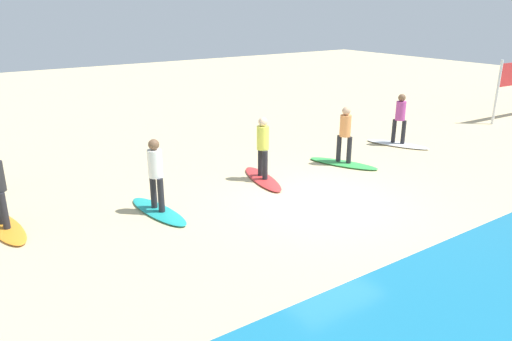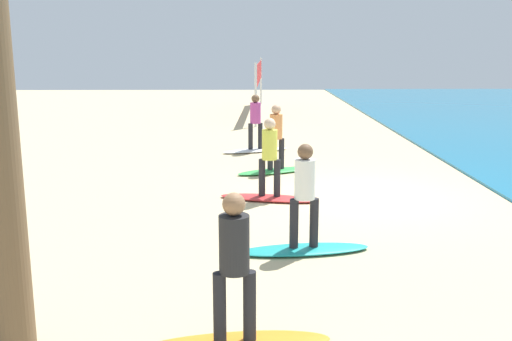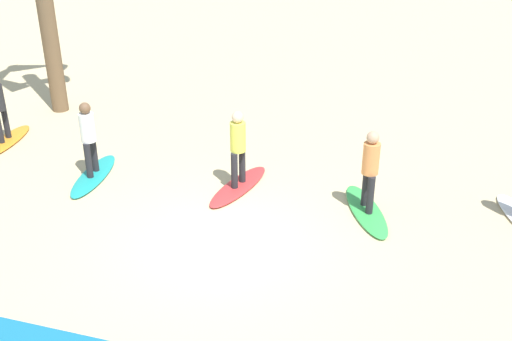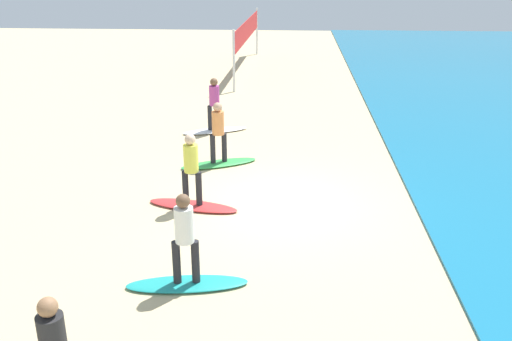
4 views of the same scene
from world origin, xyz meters
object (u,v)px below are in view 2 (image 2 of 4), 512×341
Objects in this scene: surfboard_white at (255,150)px; surfer_white at (255,118)px; surfer_orange at (234,257)px; volleyball_net at (259,75)px; surfer_red at (270,151)px; surfboard_teal at (304,249)px; surfboard_red at (269,198)px; surfer_teal at (305,188)px; surfer_green at (276,132)px; surfboard_green at (276,171)px.

surfer_white is at bearing -0.00° from surfboard_white.
volleyball_net is (-21.88, 0.65, 0.75)m from surfer_orange.
surfer_red is 3.37m from surfboard_teal.
surfboard_white is at bearing 104.84° from surfboard_red.
surfer_red and surfer_orange have the same top height.
surfboard_white is at bearing -1.60° from volleyball_net.
volleyball_net reaches higher than surfer_orange.
surfboard_teal is at bearing 0.00° from surfer_teal.
surfer_white is 5.78m from surfboard_red.
surfer_green is at bearing 84.02° from surfboard_teal.
surfer_green is at bearing -178.39° from surfer_teal.
surfboard_white and surfboard_red have the same top height.
surfboard_white and surfboard_green have the same top height.
surfboard_green is 1.00× the size of surfboard_teal.
surfboard_white is at bearing -175.82° from surfer_teal.
surfer_white is 5.69m from surfer_red.
surfer_green is (2.97, 0.48, 0.99)m from surfboard_white.
surfboard_white is 3.17m from surfer_green.
surfer_orange is at bearing -5.45° from surfer_red.
surfer_orange is at bearing -1.77° from surfer_white.
surfer_white is 3.01m from surfer_green.
surfboard_white is 5.78m from surfer_red.
surfer_orange is (11.87, -0.37, 0.00)m from surfer_white.
volleyball_net reaches higher than surfboard_red.
surfboard_green is at bearing -135.00° from surfer_green.
surfer_teal and surfer_orange have the same top height.
surfboard_teal is (5.91, 0.17, -0.99)m from surfer_green.
surfboard_red is at bearing 174.55° from surfer_orange.
surfboard_green is 1.28× the size of surfer_teal.
surfer_green is (0.00, 0.00, 0.99)m from surfboard_green.
surfer_teal is at bearing -69.81° from surfboard_red.
surfer_red reaches higher than surfboard_green.
surfboard_white is 3.01m from surfboard_green.
surfboard_teal is (3.19, 0.43, -0.99)m from surfer_red.
surfer_white and surfer_green have the same top height.
surfboard_teal is at bearing 7.60° from surfer_red.
surfboard_teal is 18.97m from volleyball_net.
volleyball_net is at bearing -178.88° from surfer_teal.
surfer_green reaches higher than surfboard_green.
surfboard_green is at bearing -103.17° from surfboard_white.
surfboard_white is 8.90m from surfboard_teal.
surfer_white is 10.04m from volleyball_net.
surfer_green is 13.00m from volleyball_net.
surfboard_green is 13.10m from volleyball_net.
surfboard_white is at bearing 86.58° from surfboard_teal.
volleyball_net is (-12.98, -0.20, 1.74)m from surfboard_green.
surfboard_red is 6.29m from surfer_orange.
surfer_red is 15.72m from volleyball_net.
surfer_orange reaches higher than surfboard_white.
volleyball_net is at bearing 102.39° from surfboard_red.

